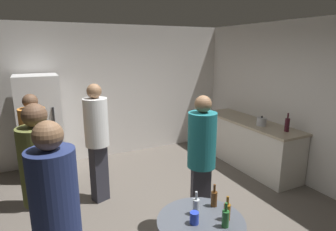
{
  "coord_description": "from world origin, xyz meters",
  "views": [
    {
      "loc": [
        -1.35,
        -3.02,
        2.25
      ],
      "look_at": [
        0.29,
        0.35,
        1.33
      ],
      "focal_mm": 29.79,
      "sensor_mm": 36.0,
      "label": 1
    }
  ],
  "objects_px": {
    "person_in_teal_shirt": "(202,154)",
    "beer_bottle_clear": "(196,206)",
    "beer_bottle_green": "(225,218)",
    "beer_bottle_amber": "(227,211)",
    "person_in_navy_shirt": "(57,217)",
    "refrigerator": "(41,126)",
    "person_in_white_shirt": "(97,134)",
    "wine_bottle_on_counter": "(287,125)",
    "beer_bottle_brown": "(214,198)",
    "plastic_cup_blue": "(194,218)",
    "foreground_table": "(201,230)",
    "person_in_olive_shirt": "(42,183)",
    "kettle": "(262,122)",
    "person_in_orange_shirt": "(35,144)"
  },
  "relations": [
    {
      "from": "beer_bottle_amber",
      "to": "beer_bottle_clear",
      "type": "bearing_deg",
      "value": 136.8
    },
    {
      "from": "wine_bottle_on_counter",
      "to": "beer_bottle_brown",
      "type": "relative_size",
      "value": 1.35
    },
    {
      "from": "beer_bottle_clear",
      "to": "plastic_cup_blue",
      "type": "bearing_deg",
      "value": -127.13
    },
    {
      "from": "person_in_white_shirt",
      "to": "beer_bottle_clear",
      "type": "bearing_deg",
      "value": -6.16
    },
    {
      "from": "person_in_navy_shirt",
      "to": "person_in_olive_shirt",
      "type": "distance_m",
      "value": 0.6
    },
    {
      "from": "person_in_olive_shirt",
      "to": "person_in_orange_shirt",
      "type": "height_order",
      "value": "person_in_olive_shirt"
    },
    {
      "from": "plastic_cup_blue",
      "to": "person_in_white_shirt",
      "type": "distance_m",
      "value": 2.09
    },
    {
      "from": "kettle",
      "to": "person_in_orange_shirt",
      "type": "xyz_separation_m",
      "value": [
        -3.64,
        0.48,
        -0.0
      ]
    },
    {
      "from": "beer_bottle_green",
      "to": "person_in_white_shirt",
      "type": "xyz_separation_m",
      "value": [
        -0.63,
        2.19,
        0.22
      ]
    },
    {
      "from": "person_in_white_shirt",
      "to": "person_in_teal_shirt",
      "type": "bearing_deg",
      "value": 17.86
    },
    {
      "from": "beer_bottle_green",
      "to": "person_in_navy_shirt",
      "type": "xyz_separation_m",
      "value": [
        -1.32,
        0.28,
        0.22
      ]
    },
    {
      "from": "wine_bottle_on_counter",
      "to": "beer_bottle_green",
      "type": "relative_size",
      "value": 1.35
    },
    {
      "from": "beer_bottle_green",
      "to": "person_in_teal_shirt",
      "type": "height_order",
      "value": "person_in_teal_shirt"
    },
    {
      "from": "beer_bottle_brown",
      "to": "person_in_orange_shirt",
      "type": "distance_m",
      "value": 2.56
    },
    {
      "from": "kettle",
      "to": "person_in_olive_shirt",
      "type": "distance_m",
      "value": 3.74
    },
    {
      "from": "beer_bottle_brown",
      "to": "beer_bottle_clear",
      "type": "bearing_deg",
      "value": -169.91
    },
    {
      "from": "refrigerator",
      "to": "plastic_cup_blue",
      "type": "relative_size",
      "value": 16.36
    },
    {
      "from": "person_in_teal_shirt",
      "to": "beer_bottle_clear",
      "type": "bearing_deg",
      "value": -16.01
    },
    {
      "from": "wine_bottle_on_counter",
      "to": "beer_bottle_clear",
      "type": "height_order",
      "value": "wine_bottle_on_counter"
    },
    {
      "from": "wine_bottle_on_counter",
      "to": "beer_bottle_amber",
      "type": "distance_m",
      "value": 2.62
    },
    {
      "from": "beer_bottle_green",
      "to": "person_in_olive_shirt",
      "type": "xyz_separation_m",
      "value": [
        -1.39,
        0.88,
        0.24
      ]
    },
    {
      "from": "wine_bottle_on_counter",
      "to": "beer_bottle_brown",
      "type": "xyz_separation_m",
      "value": [
        -2.22,
        -1.1,
        -0.2
      ]
    },
    {
      "from": "beer_bottle_amber",
      "to": "beer_bottle_clear",
      "type": "distance_m",
      "value": 0.28
    },
    {
      "from": "refrigerator",
      "to": "foreground_table",
      "type": "relative_size",
      "value": 2.25
    },
    {
      "from": "beer_bottle_amber",
      "to": "person_in_olive_shirt",
      "type": "relative_size",
      "value": 0.13
    },
    {
      "from": "person_in_navy_shirt",
      "to": "person_in_orange_shirt",
      "type": "bearing_deg",
      "value": 89.56
    },
    {
      "from": "beer_bottle_brown",
      "to": "person_in_olive_shirt",
      "type": "bearing_deg",
      "value": 159.31
    },
    {
      "from": "foreground_table",
      "to": "beer_bottle_green",
      "type": "bearing_deg",
      "value": -50.21
    },
    {
      "from": "beer_bottle_green",
      "to": "plastic_cup_blue",
      "type": "height_order",
      "value": "beer_bottle_green"
    },
    {
      "from": "beer_bottle_clear",
      "to": "wine_bottle_on_counter",
      "type": "bearing_deg",
      "value": 25.08
    },
    {
      "from": "refrigerator",
      "to": "beer_bottle_brown",
      "type": "xyz_separation_m",
      "value": [
        1.43,
        -3.21,
        -0.08
      ]
    },
    {
      "from": "person_in_teal_shirt",
      "to": "person_in_orange_shirt",
      "type": "bearing_deg",
      "value": -108.27
    },
    {
      "from": "refrigerator",
      "to": "person_in_navy_shirt",
      "type": "bearing_deg",
      "value": -89.78
    },
    {
      "from": "person_in_olive_shirt",
      "to": "person_in_white_shirt",
      "type": "bearing_deg",
      "value": 65.33
    },
    {
      "from": "kettle",
      "to": "foreground_table",
      "type": "xyz_separation_m",
      "value": [
        -2.35,
        -1.7,
        -0.34
      ]
    },
    {
      "from": "beer_bottle_green",
      "to": "beer_bottle_amber",
      "type": "bearing_deg",
      "value": 45.41
    },
    {
      "from": "beer_bottle_amber",
      "to": "beer_bottle_green",
      "type": "xyz_separation_m",
      "value": [
        -0.08,
        -0.08,
        0.0
      ]
    },
    {
      "from": "person_in_olive_shirt",
      "to": "person_in_orange_shirt",
      "type": "xyz_separation_m",
      "value": [
        -0.04,
        1.48,
        -0.09
      ]
    },
    {
      "from": "person_in_navy_shirt",
      "to": "beer_bottle_amber",
      "type": "bearing_deg",
      "value": -11.88
    },
    {
      "from": "person_in_orange_shirt",
      "to": "person_in_olive_shirt",
      "type": "bearing_deg",
      "value": -41.13
    },
    {
      "from": "kettle",
      "to": "person_in_teal_shirt",
      "type": "distance_m",
      "value": 2.06
    },
    {
      "from": "beer_bottle_clear",
      "to": "person_in_orange_shirt",
      "type": "bearing_deg",
      "value": 122.07
    },
    {
      "from": "wine_bottle_on_counter",
      "to": "person_in_orange_shirt",
      "type": "height_order",
      "value": "person_in_orange_shirt"
    },
    {
      "from": "beer_bottle_brown",
      "to": "beer_bottle_green",
      "type": "distance_m",
      "value": 0.33
    },
    {
      "from": "person_in_teal_shirt",
      "to": "person_in_olive_shirt",
      "type": "bearing_deg",
      "value": -67.8
    },
    {
      "from": "refrigerator",
      "to": "person_in_olive_shirt",
      "type": "bearing_deg",
      "value": -91.28
    },
    {
      "from": "foreground_table",
      "to": "person_in_white_shirt",
      "type": "bearing_deg",
      "value": 103.52
    },
    {
      "from": "person_in_navy_shirt",
      "to": "person_in_olive_shirt",
      "type": "height_order",
      "value": "person_in_olive_shirt"
    },
    {
      "from": "beer_bottle_amber",
      "to": "person_in_navy_shirt",
      "type": "relative_size",
      "value": 0.13
    },
    {
      "from": "beer_bottle_clear",
      "to": "kettle",
      "type": "bearing_deg",
      "value": 34.42
    }
  ]
}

